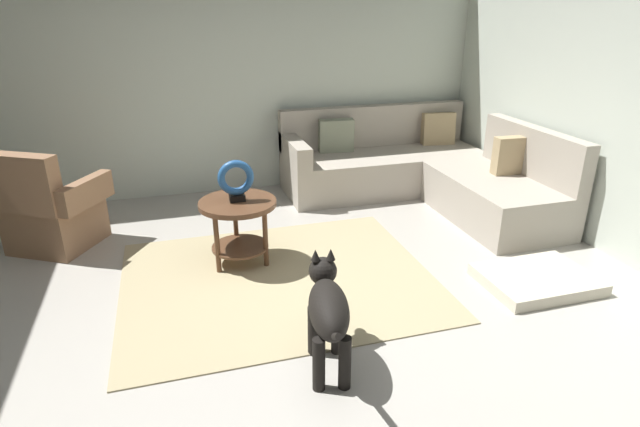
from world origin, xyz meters
TOP-DOWN VIEW (x-y plane):
  - ground_plane at (0.00, 0.00)m, footprint 6.00×6.00m
  - wall_back at (0.00, 2.94)m, footprint 6.00×0.12m
  - area_rug at (0.15, 0.70)m, footprint 2.30×1.90m
  - sectional_couch at (1.99, 2.01)m, footprint 2.20×2.25m
  - armchair at (-1.56, 1.81)m, footprint 0.99×0.92m
  - side_table at (-0.08, 1.05)m, footprint 0.60×0.60m
  - torus_sculpture at (-0.08, 1.05)m, footprint 0.28×0.08m
  - dog_bed_mat at (1.98, 0.08)m, footprint 0.80×0.60m
  - dog at (0.21, -0.35)m, footprint 0.31×0.84m

SIDE VIEW (x-z plane):
  - ground_plane at x=0.00m, z-range -0.10..0.00m
  - area_rug at x=0.15m, z-range 0.00..0.01m
  - dog_bed_mat at x=1.98m, z-range 0.00..0.09m
  - sectional_couch at x=1.99m, z-range -0.15..0.73m
  - armchair at x=-1.56m, z-range -0.12..0.76m
  - dog at x=0.21m, z-range 0.06..0.69m
  - side_table at x=-0.08m, z-range 0.15..0.69m
  - torus_sculpture at x=-0.08m, z-range 0.55..0.87m
  - wall_back at x=0.00m, z-range 0.00..2.70m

